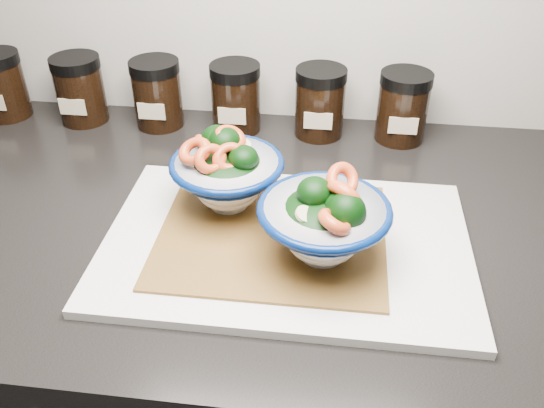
# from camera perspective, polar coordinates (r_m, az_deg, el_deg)

# --- Properties ---
(countertop) EXTENTS (3.50, 0.60, 0.04)m
(countertop) POSITION_cam_1_polar(r_m,az_deg,el_deg) (0.80, -8.48, -1.70)
(countertop) COLOR black
(countertop) RESTS_ON cabinet
(cutting_board) EXTENTS (0.45, 0.30, 0.01)m
(cutting_board) POSITION_cam_1_polar(r_m,az_deg,el_deg) (0.72, 1.43, -3.96)
(cutting_board) COLOR silver
(cutting_board) RESTS_ON countertop
(bamboo_mat) EXTENTS (0.28, 0.24, 0.00)m
(bamboo_mat) POSITION_cam_1_polar(r_m,az_deg,el_deg) (0.72, -0.00, -2.99)
(bamboo_mat) COLOR olive
(bamboo_mat) RESTS_ON cutting_board
(bowl_left) EXTENTS (0.15, 0.15, 0.11)m
(bowl_left) POSITION_cam_1_polar(r_m,az_deg,el_deg) (0.74, -4.50, 3.11)
(bowl_left) COLOR white
(bowl_left) RESTS_ON bamboo_mat
(bowl_right) EXTENTS (0.15, 0.15, 0.12)m
(bowl_right) POSITION_cam_1_polar(r_m,az_deg,el_deg) (0.66, 5.29, -1.79)
(bowl_right) COLOR white
(bowl_right) RESTS_ON bamboo_mat
(spice_jar_a) EXTENTS (0.08, 0.08, 0.11)m
(spice_jar_a) POSITION_cam_1_polar(r_m,az_deg,el_deg) (1.11, -25.26, 10.61)
(spice_jar_a) COLOR black
(spice_jar_a) RESTS_ON countertop
(spice_jar_b) EXTENTS (0.08, 0.08, 0.11)m
(spice_jar_b) POSITION_cam_1_polar(r_m,az_deg,el_deg) (1.04, -18.50, 10.73)
(spice_jar_b) COLOR black
(spice_jar_b) RESTS_ON countertop
(spice_jar_c) EXTENTS (0.08, 0.08, 0.11)m
(spice_jar_c) POSITION_cam_1_polar(r_m,az_deg,el_deg) (0.99, -11.30, 10.69)
(spice_jar_c) COLOR black
(spice_jar_c) RESTS_ON countertop
(spice_jar_d) EXTENTS (0.08, 0.08, 0.11)m
(spice_jar_d) POSITION_cam_1_polar(r_m,az_deg,el_deg) (0.96, -3.61, 10.47)
(spice_jar_d) COLOR black
(spice_jar_d) RESTS_ON countertop
(spice_jar_e) EXTENTS (0.08, 0.08, 0.11)m
(spice_jar_e) POSITION_cam_1_polar(r_m,az_deg,el_deg) (0.95, 4.76, 10.02)
(spice_jar_e) COLOR black
(spice_jar_e) RESTS_ON countertop
(spice_jar_f) EXTENTS (0.08, 0.08, 0.11)m
(spice_jar_f) POSITION_cam_1_polar(r_m,az_deg,el_deg) (0.95, 12.82, 9.39)
(spice_jar_f) COLOR black
(spice_jar_f) RESTS_ON countertop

